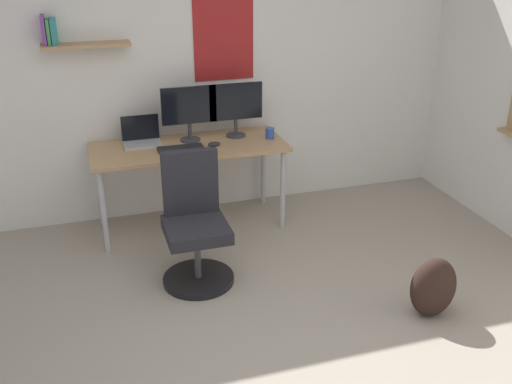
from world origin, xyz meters
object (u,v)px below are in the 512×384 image
computer_mouse (214,144)px  backpack (433,287)px  office_chair (195,228)px  desk (189,153)px  laptop (142,137)px  coffee_mug (270,133)px  monitor_primary (189,110)px  monitor_secondary (236,106)px  keyboard (181,148)px

computer_mouse → backpack: 2.07m
office_chair → desk: bearing=80.9°
laptop → coffee_mug: size_ratio=3.37×
monitor_primary → monitor_secondary: bearing=0.0°
monitor_primary → backpack: size_ratio=1.09×
desk → monitor_secondary: bearing=13.6°
computer_mouse → keyboard: bearing=180.0°
monitor_secondary → coffee_mug: monitor_secondary is taller
monitor_primary → backpack: 2.38m
monitor_secondary → keyboard: size_ratio=1.25×
monitor_primary → computer_mouse: 0.35m
desk → monitor_secondary: size_ratio=3.45×
monitor_primary → office_chair: bearing=-100.5°
desk → coffee_mug: 0.71m
keyboard → backpack: (1.33, -1.69, -0.53)m
monitor_primary → keyboard: 0.34m
monitor_primary → backpack: bearing=-57.2°
monitor_primary → computer_mouse: size_ratio=4.46×
monitor_primary → coffee_mug: monitor_primary is taller
coffee_mug → backpack: (0.55, -1.74, -0.57)m
monitor_secondary → coffee_mug: 0.37m
monitor_secondary → keyboard: bearing=-160.1°
office_chair → coffee_mug: office_chair is taller
laptop → backpack: 2.58m
office_chair → keyboard: bearing=85.8°
monitor_primary → keyboard: monitor_primary is taller
monitor_secondary → laptop: bearing=176.6°
office_chair → coffee_mug: 1.23m
monitor_primary → keyboard: (-0.12, -0.19, -0.26)m
keyboard → monitor_secondary: bearing=19.9°
laptop → keyboard: laptop is taller
keyboard → computer_mouse: computer_mouse is taller
desk → coffee_mug: bearing=-2.6°
monitor_primary → backpack: monitor_primary is taller
monitor_secondary → coffee_mug: size_ratio=5.04×
laptop → coffee_mug: bearing=-10.0°
coffee_mug → monitor_primary: bearing=168.2°
monitor_primary → keyboard: size_ratio=1.25×
office_chair → monitor_primary: bearing=79.5°
desk → keyboard: (-0.08, -0.08, 0.08)m
monitor_secondary → keyboard: (-0.52, -0.19, -0.26)m
office_chair → backpack: 1.68m
monitor_primary → coffee_mug: size_ratio=5.04×
monitor_primary → computer_mouse: bearing=-49.7°
computer_mouse → desk: bearing=157.7°
office_chair → backpack: (1.39, -0.93, -0.20)m
monitor_primary → computer_mouse: monitor_primary is taller
keyboard → computer_mouse: (0.28, 0.00, 0.01)m
monitor_secondary → keyboard: monitor_secondary is taller
desk → backpack: bearing=-54.8°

